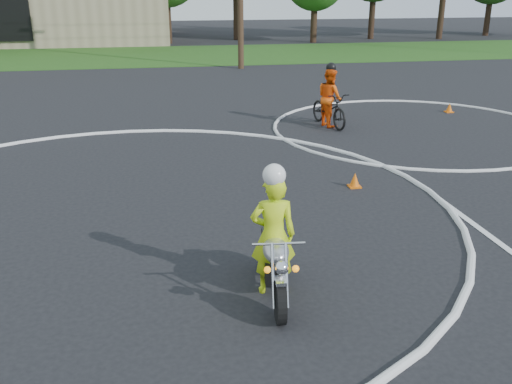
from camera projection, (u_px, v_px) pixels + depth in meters
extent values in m
plane|color=black|center=(111.00, 296.00, 7.54)|extent=(120.00, 120.00, 0.00)
cube|color=#1E4714|center=(138.00, 56.00, 32.48)|extent=(120.00, 10.00, 0.02)
torus|color=silver|center=(121.00, 212.00, 10.31)|extent=(12.12, 12.12, 0.12)
torus|color=silver|center=(415.00, 128.00, 16.27)|extent=(8.10, 8.10, 0.10)
cylinder|color=black|center=(280.00, 302.00, 6.88)|extent=(0.16, 0.56, 0.55)
cylinder|color=black|center=(269.00, 254.00, 8.10)|extent=(0.16, 0.56, 0.55)
cube|color=black|center=(274.00, 268.00, 7.50)|extent=(0.31, 0.53, 0.28)
ellipsoid|color=#BAB9BF|center=(276.00, 250.00, 7.21)|extent=(0.39, 0.62, 0.26)
cube|color=black|center=(272.00, 238.00, 7.65)|extent=(0.29, 0.58, 0.09)
cylinder|color=silver|center=(273.00, 275.00, 6.84)|extent=(0.07, 0.33, 0.74)
cylinder|color=white|center=(287.00, 275.00, 6.85)|extent=(0.07, 0.33, 0.74)
cube|color=white|center=(281.00, 281.00, 6.77)|extent=(0.15, 0.22, 0.05)
cylinder|color=silver|center=(279.00, 244.00, 6.87)|extent=(0.65, 0.10, 0.03)
sphere|color=white|center=(282.00, 268.00, 6.62)|extent=(0.17, 0.17, 0.17)
sphere|color=orange|center=(267.00, 270.00, 6.64)|extent=(0.08, 0.08, 0.08)
sphere|color=orange|center=(296.00, 269.00, 6.66)|extent=(0.08, 0.08, 0.08)
cylinder|color=silver|center=(282.00, 261.00, 7.89)|extent=(0.15, 0.74, 0.07)
imported|color=#C3E217|center=(273.00, 236.00, 7.40)|extent=(0.63, 0.45, 1.64)
sphere|color=white|center=(274.00, 175.00, 7.07)|extent=(0.29, 0.29, 0.29)
imported|color=black|center=(329.00, 109.00, 16.42)|extent=(1.03, 1.99, 0.99)
imported|color=#F3540C|center=(330.00, 97.00, 16.31)|extent=(0.78, 0.91, 1.65)
sphere|color=black|center=(331.00, 67.00, 16.02)|extent=(0.29, 0.29, 0.29)
cone|color=orange|center=(449.00, 108.00, 18.28)|extent=(0.22, 0.22, 0.30)
cube|color=orange|center=(449.00, 112.00, 18.33)|extent=(0.24, 0.24, 0.03)
cone|color=orange|center=(355.00, 180.00, 11.55)|extent=(0.22, 0.22, 0.30)
cube|color=orange|center=(354.00, 186.00, 11.59)|extent=(0.24, 0.24, 0.03)
cube|color=black|center=(5.00, 16.00, 34.99)|extent=(3.00, 0.16, 3.00)
cylinder|color=#382619|center=(168.00, 19.00, 38.73)|extent=(0.44, 0.44, 3.24)
cylinder|color=#382619|center=(236.00, 12.00, 41.29)|extent=(0.44, 0.44, 3.96)
cylinder|color=#382619|center=(314.00, 21.00, 39.54)|extent=(0.44, 0.44, 2.88)
cylinder|color=#382619|center=(372.00, 14.00, 42.10)|extent=(0.44, 0.44, 3.60)
cylinder|color=#382619|center=(442.00, 9.00, 41.89)|extent=(0.44, 0.44, 4.32)
cylinder|color=#382619|center=(488.00, 14.00, 44.75)|extent=(0.44, 0.44, 3.24)
cylinder|color=#382619|center=(109.00, 22.00, 39.05)|extent=(0.44, 0.44, 2.88)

